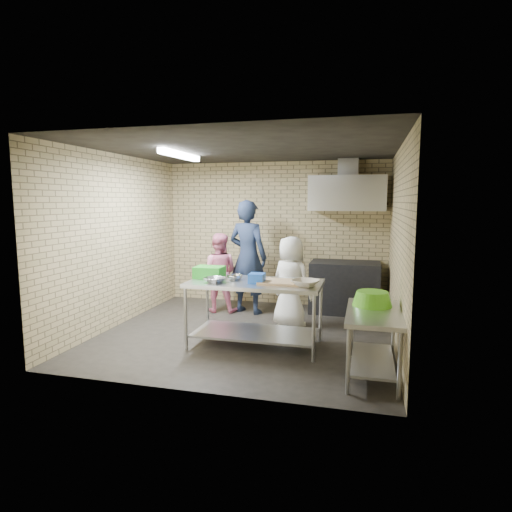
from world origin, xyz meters
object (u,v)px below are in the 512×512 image
at_px(green_crate, 209,272).
at_px(bottle_red, 351,197).
at_px(green_basin, 372,298).
at_px(bottle_green, 374,198).
at_px(man_navy, 248,257).
at_px(prep_table, 255,314).
at_px(stove, 345,287).
at_px(side_counter, 373,343).
at_px(woman_white, 291,282).
at_px(blue_tub, 257,278).
at_px(woman_pink, 219,273).

distance_m(green_crate, bottle_red, 3.08).
distance_m(green_basin, bottle_green, 2.98).
height_order(bottle_green, man_navy, bottle_green).
relative_size(bottle_green, man_navy, 0.08).
xyz_separation_m(prep_table, stove, (1.09, 2.12, 0.00)).
height_order(side_counter, bottle_red, bottle_red).
bearing_deg(green_crate, bottle_green, 44.96).
height_order(stove, woman_white, woman_white).
bearing_deg(blue_tub, man_navy, 109.26).
height_order(green_basin, man_navy, man_navy).
xyz_separation_m(side_counter, man_navy, (-2.11, 2.30, 0.62)).
bearing_deg(man_navy, woman_white, 158.46).
relative_size(prep_table, green_crate, 4.50).
height_order(prep_table, green_basin, green_basin).
relative_size(prep_table, blue_tub, 9.00).
distance_m(green_basin, woman_white, 1.83).
bearing_deg(green_basin, stove, 99.76).
height_order(stove, green_basin, green_basin).
distance_m(bottle_green, woman_white, 2.25).
bearing_deg(stove, man_navy, -164.74).
relative_size(side_counter, woman_pink, 0.85).
height_order(prep_table, man_navy, man_navy).
relative_size(prep_table, bottle_red, 9.92).
bearing_deg(green_crate, man_navy, 85.06).
relative_size(prep_table, woman_pink, 1.27).
distance_m(bottle_green, woman_pink, 3.03).
relative_size(stove, bottle_red, 6.67).
height_order(stove, bottle_green, bottle_green).
bearing_deg(woman_pink, woman_white, 150.28).
bearing_deg(bottle_red, blue_tub, -113.92).
distance_m(green_basin, woman_pink, 3.28).
height_order(green_crate, blue_tub, green_crate).
bearing_deg(man_navy, bottle_green, -146.06).
bearing_deg(green_basin, green_crate, 167.22).
bearing_deg(man_navy, blue_tub, 125.01).
bearing_deg(man_navy, bottle_red, -142.17).
relative_size(blue_tub, bottle_green, 1.32).
height_order(prep_table, bottle_red, bottle_red).
xyz_separation_m(prep_table, green_crate, (-0.70, 0.12, 0.53)).
height_order(blue_tub, green_basin, blue_tub).
xyz_separation_m(side_counter, green_basin, (-0.02, 0.25, 0.46)).
bearing_deg(bottle_green, green_basin, -90.42).
bearing_deg(blue_tub, green_crate, 163.65).
relative_size(blue_tub, woman_pink, 0.14).
bearing_deg(blue_tub, woman_pink, 123.80).
relative_size(man_navy, woman_pink, 1.41).
distance_m(bottle_red, woman_white, 2.07).
height_order(side_counter, green_crate, green_crate).
relative_size(green_crate, woman_pink, 0.28).
relative_size(green_crate, bottle_red, 2.21).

